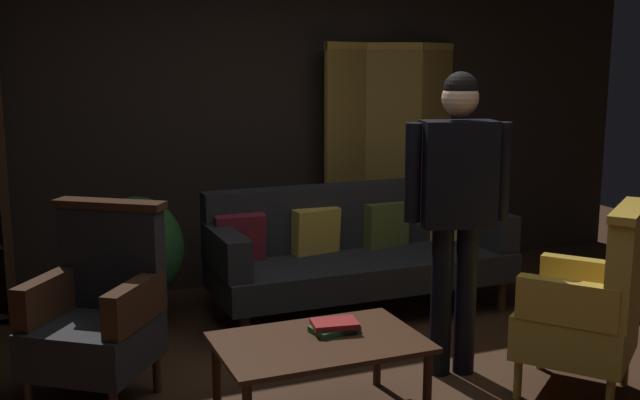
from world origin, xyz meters
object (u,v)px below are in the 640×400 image
Objects in this scene: armchair_gilt_accent at (590,307)px; standing_figure at (457,196)px; armchair_wing_left at (99,311)px; book_red_leather at (335,324)px; book_green_cloth at (335,329)px; velvet_couch at (357,248)px; folding_screen at (392,155)px; coffee_table at (320,349)px; potted_plant at (137,254)px.

armchair_gilt_accent is 0.61× the size of standing_figure.
armchair_gilt_accent is 2.55m from armchair_wing_left.
standing_figure reaches higher than book_red_leather.
book_green_cloth is 1.01× the size of book_red_leather.
folding_screen is at bearing 49.64° from velvet_couch.
book_red_leather is at bearing 34.28° from coffee_table.
book_green_cloth is at bearing -27.37° from armchair_wing_left.
potted_plant is at bearing -163.28° from folding_screen.
potted_plant is at bearing 115.44° from book_green_cloth.
folding_screen reaches higher than armchair_gilt_accent.
coffee_table is 1.74m from potted_plant.
coffee_table is 4.39× the size of book_green_cloth.
folding_screen is 2.59m from armchair_gilt_accent.
potted_plant is (-1.50, 0.15, 0.06)m from velvet_couch.
standing_figure is 2.12m from potted_plant.
coffee_table is 0.15m from book_green_cloth.
book_red_leather is (0.73, -1.54, -0.05)m from potted_plant.
velvet_couch is at bearing 107.32° from armchair_gilt_accent.
coffee_table is 1.11× the size of potted_plant.
velvet_couch is at bearing 58.99° from coffee_table.
armchair_wing_left is 2.00m from standing_figure.
book_red_leather reaches higher than book_green_cloth.
folding_screen is at bearing 56.49° from book_green_cloth.
potted_plant is 3.98× the size of book_red_leather.
potted_plant is 1.71m from book_green_cloth.
book_red_leather is (-0.77, -1.39, 0.01)m from velvet_couch.
book_red_leather is at bearing 165.59° from armchair_gilt_accent.
velvet_couch is 2.12× the size of coffee_table.
armchair_gilt_accent is at bearing -93.28° from folding_screen.
standing_figure is 1.00m from book_red_leather.
standing_figure reaches higher than book_green_cloth.
standing_figure reaches higher than armchair_wing_left.
standing_figure is at bearing 12.68° from book_green_cloth.
potted_plant is (-2.19, -0.66, -0.47)m from folding_screen.
book_green_cloth is at bearing 165.59° from armchair_gilt_accent.
armchair_gilt_accent is 1.35m from book_red_leather.
armchair_gilt_accent is at bearing -10.39° from coffee_table.
folding_screen is 0.90× the size of velvet_couch.
armchair_gilt_accent reaches higher than book_red_leather.
coffee_table is 0.16m from book_red_leather.
armchair_gilt_accent is 4.61× the size of book_red_leather.
folding_screen is 1.90× the size of coffee_table.
standing_figure is (1.89, -0.38, 0.54)m from armchair_wing_left.
standing_figure is 1.02m from book_green_cloth.
armchair_wing_left is (-2.54, -1.64, -0.50)m from folding_screen.
folding_screen is 1.12× the size of standing_figure.
armchair_wing_left is at bearing 146.75° from coffee_table.
velvet_couch is 1.72m from coffee_table.
standing_figure is at bearing 12.68° from book_red_leather.
coffee_table is at bearing -68.98° from potted_plant.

